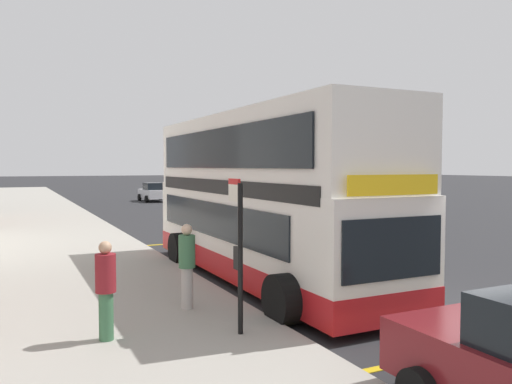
# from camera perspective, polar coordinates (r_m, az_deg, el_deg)

# --- Properties ---
(ground_plane) EXTENTS (260.00, 260.00, 0.00)m
(ground_plane) POSITION_cam_1_polar(r_m,az_deg,el_deg) (40.39, -13.61, -1.51)
(ground_plane) COLOR #28282B
(pavement_near) EXTENTS (6.00, 76.00, 0.14)m
(pavement_near) POSITION_cam_1_polar(r_m,az_deg,el_deg) (39.51, -23.58, -1.66)
(pavement_near) COLOR #A39E93
(pavement_near) RESTS_ON ground
(double_decker_bus) EXTENTS (3.22, 10.48, 4.40)m
(double_decker_bus) POSITION_cam_1_polar(r_m,az_deg,el_deg) (13.60, 0.56, -1.24)
(double_decker_bus) COLOR white
(double_decker_bus) RESTS_ON ground
(bus_bay_markings) EXTENTS (3.05, 13.48, 0.01)m
(bus_bay_markings) POSITION_cam_1_polar(r_m,az_deg,el_deg) (14.30, -0.34, -9.37)
(bus_bay_markings) COLOR gold
(bus_bay_markings) RESTS_ON ground
(bus_stop_sign) EXTENTS (0.09, 0.51, 2.69)m
(bus_stop_sign) POSITION_cam_1_polar(r_m,az_deg,el_deg) (8.87, -1.97, -5.68)
(bus_stop_sign) COLOR black
(bus_stop_sign) RESTS_ON pavement_near
(parked_car_black_kerbside) EXTENTS (2.09, 4.20, 1.62)m
(parked_car_black_kerbside) POSITION_cam_1_polar(r_m,az_deg,el_deg) (29.45, 1.64, -1.47)
(parked_car_black_kerbside) COLOR black
(parked_car_black_kerbside) RESTS_ON ground
(parked_car_white_ahead) EXTENTS (2.09, 4.20, 1.62)m
(parked_car_white_ahead) POSITION_cam_1_polar(r_m,az_deg,el_deg) (45.03, -11.38, -0.01)
(parked_car_white_ahead) COLOR silver
(parked_car_white_ahead) RESTS_ON ground
(pedestrian_waiting_near_sign) EXTENTS (0.34, 0.34, 1.67)m
(pedestrian_waiting_near_sign) POSITION_cam_1_polar(r_m,az_deg,el_deg) (8.97, -16.46, -10.10)
(pedestrian_waiting_near_sign) COLOR #3F724C
(pedestrian_waiting_near_sign) RESTS_ON pavement_near
(pedestrian_further_back) EXTENTS (0.34, 0.34, 1.73)m
(pedestrian_further_back) POSITION_cam_1_polar(r_m,az_deg,el_deg) (10.56, -7.73, -7.83)
(pedestrian_further_back) COLOR #B7B2AD
(pedestrian_further_back) RESTS_ON pavement_near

